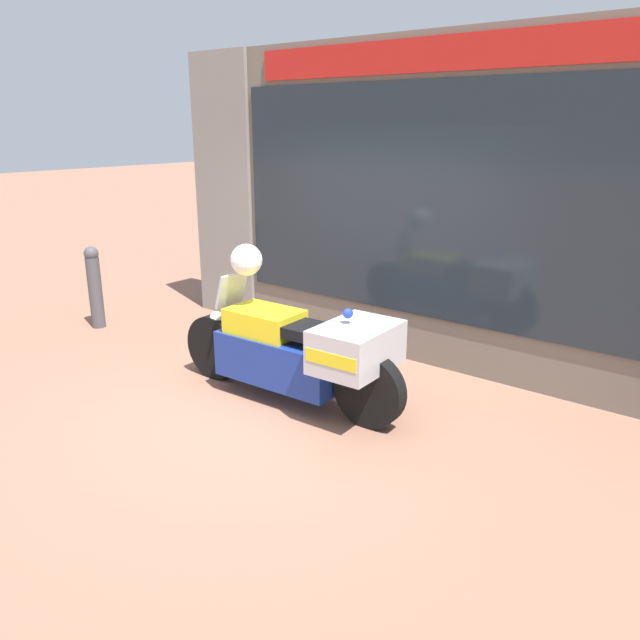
# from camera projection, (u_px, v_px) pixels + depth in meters

# --- Properties ---
(ground_plane) EXTENTS (60.00, 60.00, 0.00)m
(ground_plane) POSITION_uv_depth(u_px,v_px,m) (276.00, 406.00, 5.82)
(ground_plane) COLOR #8E604C
(shop_building) EXTENTS (5.99, 0.55, 3.37)m
(shop_building) POSITION_uv_depth(u_px,v_px,m) (363.00, 199.00, 7.05)
(shop_building) COLOR #6B6056
(shop_building) RESTS_ON ground
(window_display) EXTENTS (4.55, 0.30, 1.96)m
(window_display) POSITION_uv_depth(u_px,v_px,m) (425.00, 316.00, 6.94)
(window_display) COLOR slate
(window_display) RESTS_ON ground
(paramedic_motorcycle) EXTENTS (2.52, 0.81, 1.15)m
(paramedic_motorcycle) POSITION_uv_depth(u_px,v_px,m) (300.00, 351.00, 5.70)
(paramedic_motorcycle) COLOR black
(paramedic_motorcycle) RESTS_ON ground
(white_helmet) EXTENTS (0.30, 0.30, 0.30)m
(white_helmet) POSITION_uv_depth(u_px,v_px,m) (246.00, 260.00, 5.82)
(white_helmet) COLOR white
(white_helmet) RESTS_ON paramedic_motorcycle
(street_bollard) EXTENTS (0.18, 0.18, 1.05)m
(street_bollard) POSITION_uv_depth(u_px,v_px,m) (95.00, 286.00, 7.90)
(street_bollard) COLOR #47474C
(street_bollard) RESTS_ON ground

